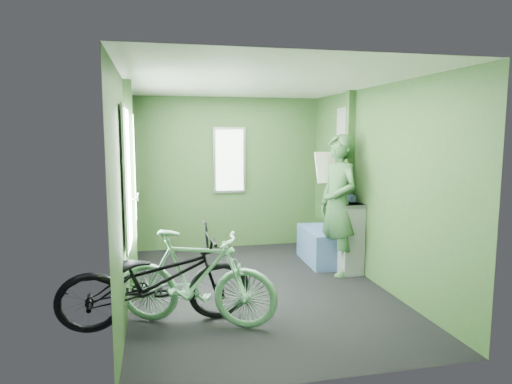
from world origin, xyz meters
TOP-DOWN VIEW (x-y plane):
  - room at (-0.04, 0.04)m, footprint 4.00×4.02m
  - bicycle_black at (-1.12, -0.83)m, footprint 1.80×0.91m
  - bicycle_mint at (-0.78, -0.87)m, footprint 1.59×1.05m
  - passenger at (1.10, 0.35)m, footprint 0.54×0.73m
  - waste_box at (1.26, 0.35)m, footprint 0.26×0.37m
  - bench_seat at (1.15, 0.86)m, footprint 0.55×0.94m

SIDE VIEW (x-z plane):
  - bicycle_black at x=-1.12m, z-range -0.51..0.51m
  - bicycle_mint at x=-0.78m, z-range -0.47..0.47m
  - bench_seat at x=1.15m, z-range -0.20..0.78m
  - waste_box at x=1.26m, z-range 0.00..0.89m
  - passenger at x=1.10m, z-range 0.00..1.75m
  - room at x=-0.04m, z-range 0.28..2.59m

